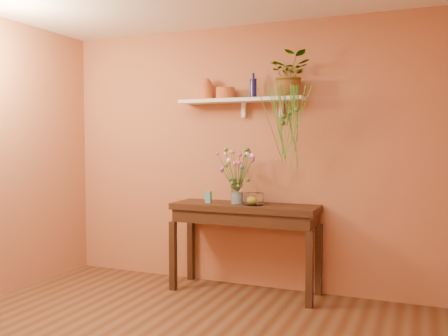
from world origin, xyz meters
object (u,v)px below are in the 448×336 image
(glass_bowl, at_px, (254,199))
(sideboard, at_px, (245,217))
(terracotta_jug, at_px, (206,89))
(glass_vase, at_px, (237,193))
(blue_bottle, at_px, (253,88))
(spider_plant, at_px, (290,74))
(bouquet, at_px, (238,165))

(glass_bowl, bearing_deg, sideboard, 167.97)
(terracotta_jug, xyz_separation_m, glass_vase, (0.40, -0.15, -1.06))
(sideboard, distance_m, blue_bottle, 1.29)
(glass_vase, bearing_deg, terracotta_jug, 159.71)
(sideboard, distance_m, glass_bowl, 0.21)
(glass_bowl, bearing_deg, glass_vase, 174.82)
(glass_bowl, bearing_deg, spider_plant, 20.40)
(glass_vase, distance_m, glass_bowl, 0.19)
(spider_plant, bearing_deg, glass_bowl, -159.60)
(sideboard, relative_size, terracotta_jug, 6.35)
(spider_plant, height_order, glass_bowl, spider_plant)
(spider_plant, xyz_separation_m, glass_vase, (-0.51, -0.10, -1.16))
(blue_bottle, distance_m, glass_vase, 1.07)
(sideboard, xyz_separation_m, spider_plant, (0.42, 0.10, 1.39))
(sideboard, bearing_deg, blue_bottle, 76.28)
(terracotta_jug, relative_size, glass_vase, 0.92)
(glass_bowl, bearing_deg, blue_bottle, 112.12)
(bouquet, bearing_deg, spider_plant, 12.56)
(terracotta_jug, distance_m, blue_bottle, 0.52)
(terracotta_jug, relative_size, blue_bottle, 0.92)
(bouquet, bearing_deg, glass_bowl, -3.17)
(terracotta_jug, height_order, spider_plant, spider_plant)
(spider_plant, bearing_deg, terracotta_jug, 177.18)
(sideboard, distance_m, spider_plant, 1.46)
(sideboard, relative_size, spider_plant, 3.44)
(blue_bottle, xyz_separation_m, glass_vase, (-0.12, -0.15, -1.05))
(glass_vase, distance_m, bouquet, 0.28)
(blue_bottle, relative_size, glass_bowl, 1.28)
(terracotta_jug, bearing_deg, bouquet, -20.71)
(glass_vase, bearing_deg, blue_bottle, 51.76)
(sideboard, xyz_separation_m, glass_vase, (-0.08, -0.01, 0.23))
(sideboard, relative_size, bouquet, 3.26)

